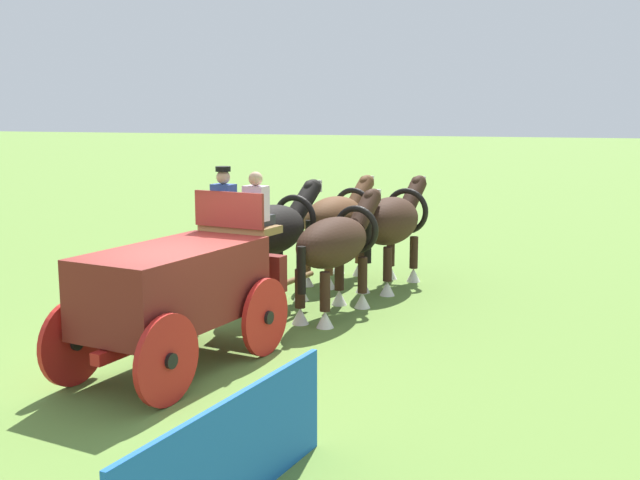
% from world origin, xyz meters
% --- Properties ---
extents(ground_plane, '(220.00, 220.00, 0.00)m').
position_xyz_m(ground_plane, '(0.00, 0.00, 0.00)').
color(ground_plane, olive).
extents(show_wagon, '(5.82, 2.06, 2.77)m').
position_xyz_m(show_wagon, '(0.16, -0.02, 1.20)').
color(show_wagon, maroon).
rests_on(show_wagon, ground).
extents(draft_horse_rear_near, '(3.07, 1.16, 2.28)m').
position_xyz_m(draft_horse_rear_near, '(3.82, 0.20, 1.41)').
color(draft_horse_rear_near, black).
rests_on(draft_horse_rear_near, ground).
extents(draft_horse_rear_off, '(3.20, 1.14, 2.15)m').
position_xyz_m(draft_horse_rear_off, '(3.68, -1.09, 1.29)').
color(draft_horse_rear_off, '#331E14').
rests_on(draft_horse_rear_off, ground).
extents(draft_horse_lead_near, '(3.16, 1.20, 2.18)m').
position_xyz_m(draft_horse_lead_near, '(6.40, -0.10, 1.32)').
color(draft_horse_lead_near, brown).
rests_on(draft_horse_lead_near, ground).
extents(draft_horse_lead_off, '(3.11, 1.22, 2.22)m').
position_xyz_m(draft_horse_lead_off, '(6.24, -1.39, 1.36)').
color(draft_horse_lead_off, '#331E14').
rests_on(draft_horse_lead_off, ground).
extents(sponsor_banner, '(3.19, 0.41, 1.10)m').
position_xyz_m(sponsor_banner, '(-3.24, -2.60, 0.55)').
color(sponsor_banner, '#1959B2').
rests_on(sponsor_banner, ground).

